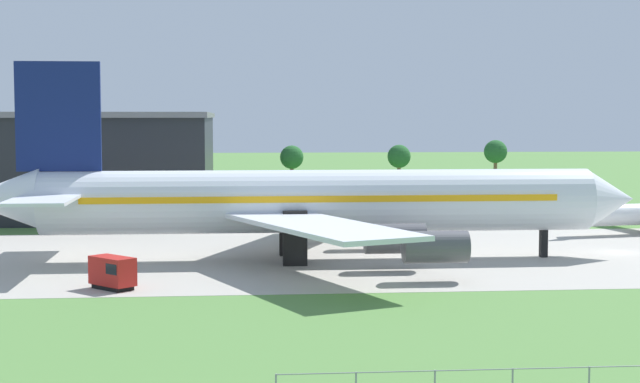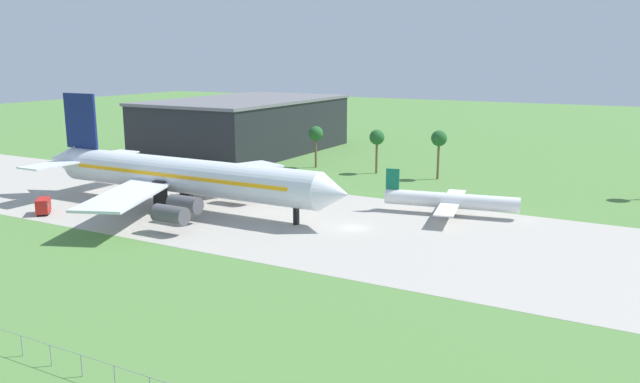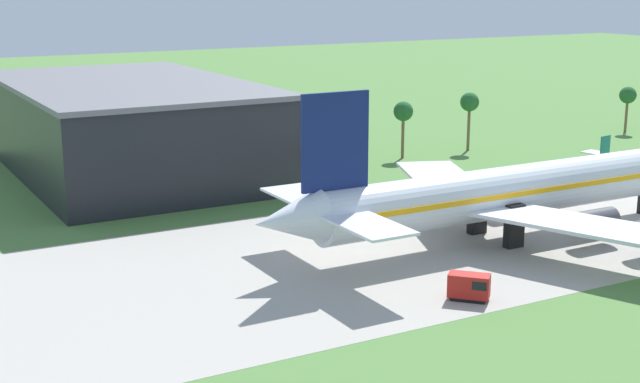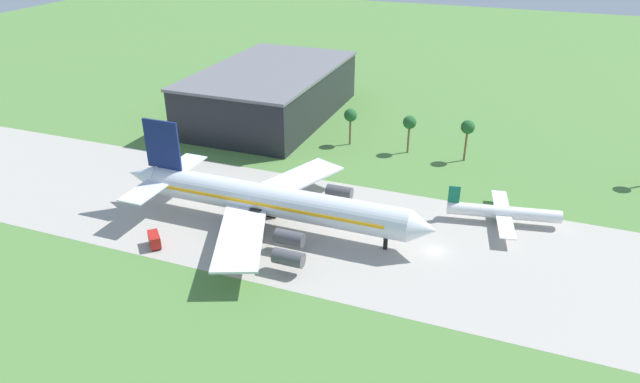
{
  "view_description": "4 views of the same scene",
  "coord_description": "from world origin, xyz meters",
  "px_view_note": "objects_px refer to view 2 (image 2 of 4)",
  "views": [
    {
      "loc": [
        -42.14,
        -102.64,
        14.82
      ],
      "look_at": [
        -33.05,
        -2.63,
        7.12
      ],
      "focal_mm": 55.0,
      "sensor_mm": 36.0,
      "label": 1
    },
    {
      "loc": [
        42.26,
        -88.86,
        27.54
      ],
      "look_at": [
        -4.84,
        -2.63,
        6.12
      ],
      "focal_mm": 35.0,
      "sensor_mm": 36.0,
      "label": 2
    },
    {
      "loc": [
        -108.14,
        -86.44,
        32.57
      ],
      "look_at": [
        -61.26,
        -2.63,
        9.35
      ],
      "focal_mm": 50.0,
      "sensor_mm": 36.0,
      "label": 3
    },
    {
      "loc": [
        12.55,
        -96.19,
        61.27
      ],
      "look_at": [
        -26.08,
        5.0,
        6.0
      ],
      "focal_mm": 32.0,
      "sensor_mm": 36.0,
      "label": 4
    }
  ],
  "objects_px": {
    "baggage_tug": "(43,206)",
    "terminal_building": "(246,125)",
    "jet_airliner": "(179,175)",
    "regional_aircraft": "(450,201)"
  },
  "relations": [
    {
      "from": "jet_airliner",
      "to": "regional_aircraft",
      "type": "distance_m",
      "value": 49.3
    },
    {
      "from": "jet_airliner",
      "to": "terminal_building",
      "type": "relative_size",
      "value": 1.14
    },
    {
      "from": "regional_aircraft",
      "to": "terminal_building",
      "type": "xyz_separation_m",
      "value": [
        -74.81,
        44.02,
        5.21
      ]
    },
    {
      "from": "baggage_tug",
      "to": "terminal_building",
      "type": "distance_m",
      "value": 79.45
    },
    {
      "from": "jet_airliner",
      "to": "baggage_tug",
      "type": "xyz_separation_m",
      "value": [
        -17.95,
        -15.63,
        -4.55
      ]
    },
    {
      "from": "baggage_tug",
      "to": "terminal_building",
      "type": "relative_size",
      "value": 0.07
    },
    {
      "from": "baggage_tug",
      "to": "terminal_building",
      "type": "height_order",
      "value": "terminal_building"
    },
    {
      "from": "regional_aircraft",
      "to": "baggage_tug",
      "type": "distance_m",
      "value": 72.13
    },
    {
      "from": "baggage_tug",
      "to": "terminal_building",
      "type": "xyz_separation_m",
      "value": [
        -11.4,
        78.38,
        6.23
      ]
    },
    {
      "from": "regional_aircraft",
      "to": "baggage_tug",
      "type": "height_order",
      "value": "regional_aircraft"
    }
  ]
}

